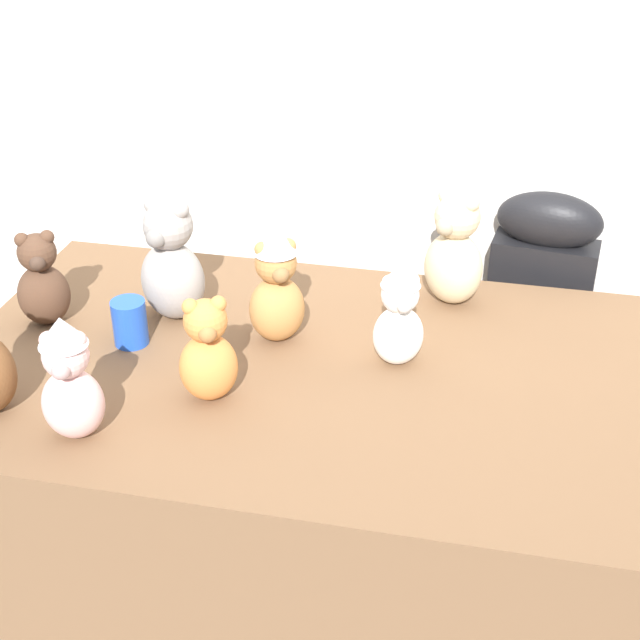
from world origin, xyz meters
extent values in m
cube|color=silver|center=(0.00, 1.00, 1.30)|extent=(7.00, 0.08, 2.60)
cube|color=brown|center=(0.00, 0.25, 0.38)|extent=(1.68, 0.99, 0.76)
cube|color=black|center=(0.49, 0.88, 0.41)|extent=(0.29, 0.15, 0.83)
ellipsoid|color=black|center=(0.49, 0.88, 0.89)|extent=(0.29, 0.15, 0.15)
ellipsoid|color=#CCB78E|center=(0.26, 0.62, 0.85)|extent=(0.20, 0.19, 0.19)
sphere|color=#CCB78E|center=(0.26, 0.62, 0.99)|extent=(0.11, 0.11, 0.11)
sphere|color=#CCB78E|center=(0.23, 0.63, 1.04)|extent=(0.04, 0.04, 0.04)
sphere|color=#CCB78E|center=(0.29, 0.60, 1.04)|extent=(0.04, 0.04, 0.04)
sphere|color=#9D8E71|center=(0.24, 0.58, 0.98)|extent=(0.05, 0.05, 0.05)
ellipsoid|color=#D17F3D|center=(-0.20, 0.08, 0.84)|extent=(0.16, 0.15, 0.15)
sphere|color=#D17F3D|center=(-0.20, 0.08, 0.95)|extent=(0.09, 0.09, 0.09)
sphere|color=#D17F3D|center=(-0.23, 0.07, 0.98)|extent=(0.03, 0.03, 0.03)
sphere|color=#D17F3D|center=(-0.18, 0.09, 0.98)|extent=(0.03, 0.03, 0.03)
sphere|color=#A06536|center=(-0.19, 0.05, 0.94)|extent=(0.04, 0.04, 0.04)
ellipsoid|color=white|center=(0.17, 0.30, 0.83)|extent=(0.14, 0.13, 0.14)
sphere|color=white|center=(0.17, 0.30, 0.93)|extent=(0.08, 0.08, 0.08)
sphere|color=white|center=(0.14, 0.29, 0.97)|extent=(0.03, 0.03, 0.03)
sphere|color=white|center=(0.19, 0.31, 0.97)|extent=(0.03, 0.03, 0.03)
sphere|color=#B4B3AF|center=(0.18, 0.27, 0.93)|extent=(0.03, 0.03, 0.03)
cone|color=silver|center=(0.17, 0.30, 0.98)|extent=(0.09, 0.09, 0.05)
ellipsoid|color=#4C3323|center=(-0.69, 0.30, 0.84)|extent=(0.16, 0.15, 0.15)
sphere|color=#4C3323|center=(-0.69, 0.30, 0.95)|extent=(0.09, 0.09, 0.09)
sphere|color=#4C3323|center=(-0.71, 0.29, 0.98)|extent=(0.03, 0.03, 0.03)
sphere|color=#4C3323|center=(-0.66, 0.32, 0.98)|extent=(0.03, 0.03, 0.03)
sphere|color=#412E23|center=(-0.67, 0.27, 0.94)|extent=(0.04, 0.04, 0.04)
ellipsoid|color=#B27A42|center=(-0.12, 0.35, 0.84)|extent=(0.17, 0.16, 0.16)
sphere|color=#B27A42|center=(-0.12, 0.35, 0.96)|extent=(0.10, 0.10, 0.10)
sphere|color=#B27A42|center=(-0.15, 0.33, 1.00)|extent=(0.04, 0.04, 0.04)
sphere|color=#B27A42|center=(-0.10, 0.36, 1.00)|extent=(0.04, 0.04, 0.04)
sphere|color=olive|center=(-0.10, 0.31, 0.95)|extent=(0.04, 0.04, 0.04)
cone|color=silver|center=(-0.12, 0.35, 1.02)|extent=(0.10, 0.10, 0.06)
ellipsoid|color=gray|center=(-0.39, 0.40, 0.86)|extent=(0.19, 0.17, 0.20)
sphere|color=gray|center=(-0.39, 0.40, 1.00)|extent=(0.12, 0.12, 0.12)
sphere|color=gray|center=(-0.43, 0.40, 1.05)|extent=(0.04, 0.04, 0.04)
sphere|color=gray|center=(-0.36, 0.39, 1.05)|extent=(0.04, 0.04, 0.04)
sphere|color=slate|center=(-0.41, 0.35, 0.99)|extent=(0.05, 0.05, 0.05)
ellipsoid|color=beige|center=(-0.42, -0.10, 0.84)|extent=(0.14, 0.13, 0.15)
sphere|color=beige|center=(-0.42, -0.10, 0.95)|extent=(0.09, 0.09, 0.09)
sphere|color=beige|center=(-0.45, -0.10, 0.98)|extent=(0.03, 0.03, 0.03)
sphere|color=beige|center=(-0.39, -0.09, 0.98)|extent=(0.03, 0.03, 0.03)
sphere|color=#A88783|center=(-0.41, -0.14, 0.94)|extent=(0.04, 0.04, 0.04)
cone|color=silver|center=(-0.42, -0.10, 1.00)|extent=(0.10, 0.10, 0.06)
cylinder|color=blue|center=(-0.45, 0.26, 0.82)|extent=(0.08, 0.08, 0.11)
camera|label=1|loc=(0.36, -1.42, 1.87)|focal=50.95mm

